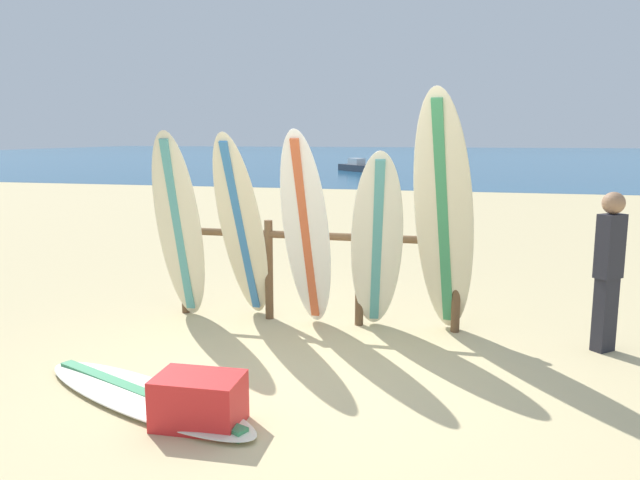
% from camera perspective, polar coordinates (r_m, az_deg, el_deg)
% --- Properties ---
extents(ground_plane, '(120.00, 120.00, 0.00)m').
position_cam_1_polar(ground_plane, '(5.35, -2.28, -12.47)').
color(ground_plane, '#CCB784').
extents(ocean_water, '(120.00, 80.00, 0.01)m').
position_cam_1_polar(ocean_water, '(62.81, 12.48, 7.57)').
color(ocean_water, '#1E5984').
rests_on(ocean_water, ground).
extents(surfboard_rack, '(3.12, 0.09, 1.10)m').
position_cam_1_polar(surfboard_rack, '(6.67, -0.61, -1.78)').
color(surfboard_rack, brown).
rests_on(surfboard_rack, ground).
extents(surfboard_leaning_far_left, '(0.51, 0.60, 2.07)m').
position_cam_1_polar(surfboard_leaning_far_left, '(6.82, -12.80, 1.15)').
color(surfboard_leaning_far_left, beige).
rests_on(surfboard_leaning_far_left, ground).
extents(surfboard_leaning_left, '(0.48, 1.05, 2.06)m').
position_cam_1_polar(surfboard_leaning_left, '(6.54, -7.17, 0.91)').
color(surfboard_leaning_left, beige).
rests_on(surfboard_leaning_left, ground).
extents(surfboard_leaning_center_left, '(0.49, 0.89, 2.08)m').
position_cam_1_polar(surfboard_leaning_center_left, '(6.24, -1.26, 0.67)').
color(surfboard_leaning_center_left, white).
rests_on(surfboard_leaning_center_left, ground).
extents(surfboard_leaning_center, '(0.67, 0.90, 1.88)m').
position_cam_1_polar(surfboard_leaning_center, '(6.21, 5.23, -0.33)').
color(surfboard_leaning_center, silver).
rests_on(surfboard_leaning_center, ground).
extents(surfboard_leaning_center_right, '(0.74, 1.01, 2.45)m').
position_cam_1_polar(surfboard_leaning_center_right, '(6.12, 11.27, 2.05)').
color(surfboard_leaning_center_right, beige).
rests_on(surfboard_leaning_center_right, ground).
extents(surfboard_lying_on_sand, '(2.34, 1.43, 0.08)m').
position_cam_1_polar(surfboard_lying_on_sand, '(5.09, -15.89, -13.61)').
color(surfboard_lying_on_sand, silver).
rests_on(surfboard_lying_on_sand, ground).
extents(beachgoer_standing, '(0.28, 0.28, 1.50)m').
position_cam_1_polar(beachgoer_standing, '(6.33, 24.95, -2.08)').
color(beachgoer_standing, '#26262D').
rests_on(beachgoer_standing, ground).
extents(small_boat_offshore, '(2.43, 2.59, 0.71)m').
position_cam_1_polar(small_boat_offshore, '(35.07, 3.36, 6.74)').
color(small_boat_offshore, '#333842').
rests_on(small_boat_offshore, ocean_water).
extents(cooler_box, '(0.61, 0.42, 0.36)m').
position_cam_1_polar(cooler_box, '(4.56, -11.03, -14.26)').
color(cooler_box, red).
rests_on(cooler_box, ground).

